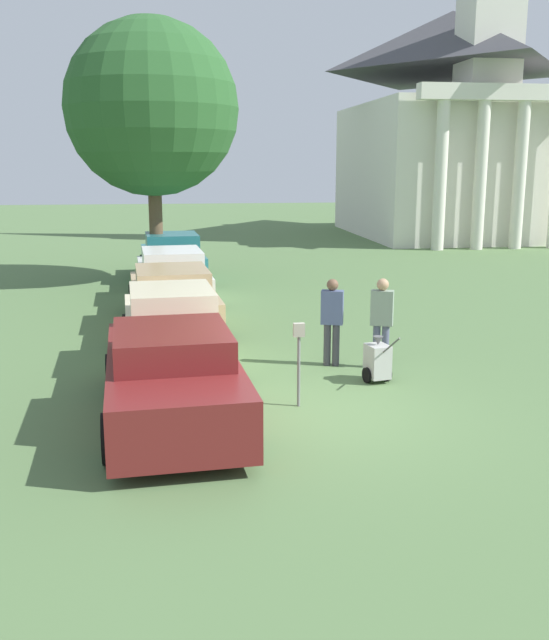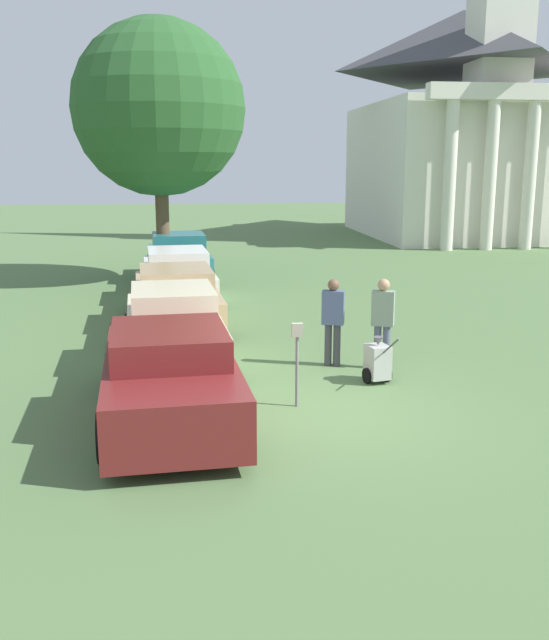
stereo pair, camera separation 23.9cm
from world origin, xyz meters
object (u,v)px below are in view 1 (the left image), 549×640
Objects in this scene: parked_car_maroon at (172,376)px; church at (452,111)px; parked_car_white at (172,276)px; person_worker at (332,317)px; parking_meter at (299,349)px; person_supervisor at (382,317)px; parked_car_teal at (172,259)px; parked_car_cream at (172,328)px; equipment_cart at (378,361)px; parked_car_tan at (172,297)px.

church reaches higher than parked_car_maroon.
parked_car_white is 3.17× the size of person_worker.
church is at bearing -97.53° from person_worker.
parked_car_maroon is at bearing -170.16° from parking_meter.
person_supervisor is at bearing 179.90° from person_worker.
parked_car_cream is at bearing -93.95° from parked_car_teal.
parking_meter is 1.38× the size of equipment_cart.
equipment_cart is at bearing 17.83° from parked_car_maroon.
parked_car_teal is at bearing 95.29° from equipment_cart.
parked_car_white reaches higher than parked_car_tan.
person_worker reaches higher than parked_car_maroon.
church reaches higher than person_supervisor.
church is (14.73, 20.00, 5.84)m from parked_car_tan.
parked_car_white is at bearing 101.41° from equipment_cart.
parked_car_tan is at bearing 113.43° from equipment_cart.
parked_car_cream is 0.99× the size of parked_car_teal.
parking_meter is at bearing -115.77° from church.
parked_car_teal is 3.45× the size of parking_meter.
parked_car_teal is at bearing -47.92° from person_supervisor.
equipment_cart is (3.65, 1.46, -0.31)m from parked_car_maroon.
person_supervisor reaches higher than equipment_cart.
parked_car_maroon is at bearing -93.95° from parked_car_teal.
parking_meter is (2.02, -9.71, 0.29)m from parked_car_white.
parking_meter reaches higher than equipment_cart.
parked_car_white is 1.13× the size of parked_car_teal.
person_supervisor is 27.19m from church.
parking_meter is 0.81× the size of person_worker.
parked_car_tan is 3.84× the size of parking_meter.
church is (12.71, 26.33, 5.56)m from parking_meter.
parked_car_maroon is 0.93× the size of parked_car_tan.
church is (11.07, 25.22, 6.13)m from equipment_cart.
parked_car_tan is at bearing -25.12° from person_supervisor.
parked_car_teal is at bearing 86.05° from parked_car_maroon.
parked_car_white is at bearing 86.05° from parked_car_cream.
person_worker is at bearing 65.28° from parking_meter.
person_supervisor is at bearing -74.41° from parked_car_teal.
parked_car_teal is 4.76× the size of equipment_cart.
church is at bearing 57.15° from parked_car_maroon.
person_supervisor reaches higher than parked_car_maroon.
parked_car_tan is at bearing 107.71° from parking_meter.
parked_car_white is at bearing -93.94° from parked_car_teal.
parked_car_cream reaches higher than parking_meter.
parked_car_cream is 3.12m from person_worker.
church reaches higher than parked_car_tan.
person_supervisor is 0.07× the size of church.
parked_car_maroon is 4.04m from person_worker.
parked_car_white is 3.10× the size of person_supervisor.
parked_car_white is 8.70m from person_supervisor.
parked_car_cream is 28.36m from church.
church reaches higher than equipment_cart.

